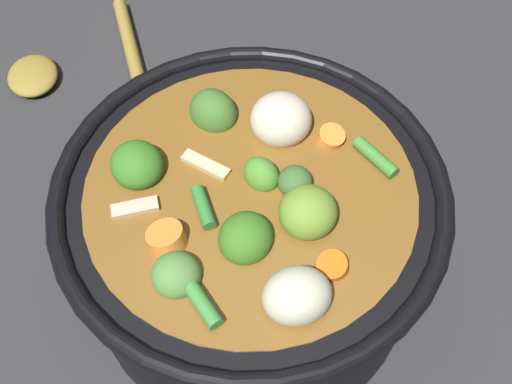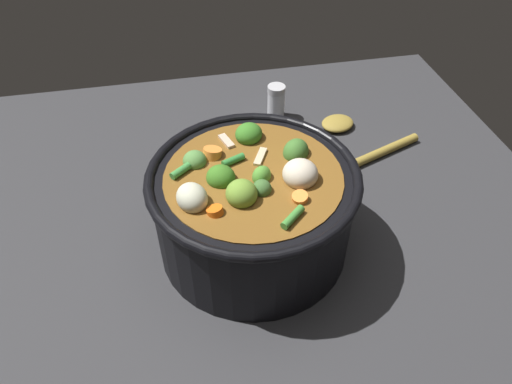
% 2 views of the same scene
% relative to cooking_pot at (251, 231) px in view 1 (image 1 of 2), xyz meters
% --- Properties ---
extents(ground_plane, '(1.10, 1.10, 0.00)m').
position_rel_cooking_pot_xyz_m(ground_plane, '(0.00, 0.00, -0.08)').
color(ground_plane, '#2D2D30').
extents(cooking_pot, '(0.31, 0.31, 0.17)m').
position_rel_cooking_pot_xyz_m(cooking_pot, '(0.00, 0.00, 0.00)').
color(cooking_pot, black).
rests_on(cooking_pot, ground_plane).
extents(wooden_spoon, '(0.20, 0.20, 0.02)m').
position_rel_cooking_pot_xyz_m(wooden_spoon, '(-0.23, 0.26, -0.07)').
color(wooden_spoon, olive).
rests_on(wooden_spoon, ground_plane).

